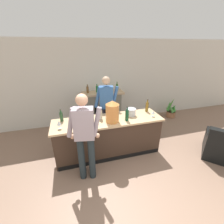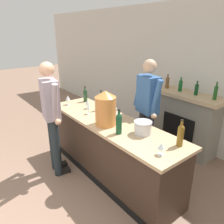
% 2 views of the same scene
% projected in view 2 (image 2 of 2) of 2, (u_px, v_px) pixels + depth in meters
% --- Properties ---
extents(wall_back_panel, '(12.00, 0.07, 2.75)m').
position_uv_depth(wall_back_panel, '(198.00, 79.00, 4.05)').
color(wall_back_panel, silver).
rests_on(wall_back_panel, ground_plane).
extents(bar_counter, '(2.58, 0.72, 0.95)m').
position_uv_depth(bar_counter, '(110.00, 149.00, 3.44)').
color(bar_counter, '#3A291F').
rests_on(bar_counter, ground_plane).
extents(fireplace_stone, '(1.34, 0.52, 1.45)m').
position_uv_depth(fireplace_stone, '(185.00, 121.00, 4.18)').
color(fireplace_stone, gray).
rests_on(fireplace_stone, ground_plane).
extents(person_customer, '(0.65, 0.36, 1.82)m').
position_uv_depth(person_customer, '(52.00, 115.00, 3.33)').
color(person_customer, '#212B2F').
rests_on(person_customer, ground_plane).
extents(person_bartender, '(0.65, 0.36, 1.82)m').
position_uv_depth(person_bartender, '(147.00, 110.00, 3.54)').
color(person_bartender, '#35333E').
rests_on(person_bartender, ground_plane).
extents(copper_dispenser, '(0.30, 0.34, 0.50)m').
position_uv_depth(copper_dispenser, '(106.00, 108.00, 3.06)').
color(copper_dispenser, '#CF7F3D').
rests_on(copper_dispenser, bar_counter).
extents(ice_bucket_steel, '(0.24, 0.24, 0.17)m').
position_uv_depth(ice_bucket_steel, '(143.00, 128.00, 2.85)').
color(ice_bucket_steel, silver).
rests_on(ice_bucket_steel, bar_counter).
extents(wine_bottle_merlot_tall, '(0.08, 0.08, 0.30)m').
position_uv_depth(wine_bottle_merlot_tall, '(107.00, 108.00, 3.39)').
color(wine_bottle_merlot_tall, '#B1BEB7').
rests_on(wine_bottle_merlot_tall, bar_counter).
extents(wine_bottle_chardonnay_pale, '(0.06, 0.06, 0.34)m').
position_uv_depth(wine_bottle_chardonnay_pale, '(101.00, 101.00, 3.68)').
color(wine_bottle_chardonnay_pale, '#1F4A2A').
rests_on(wine_bottle_chardonnay_pale, bar_counter).
extents(wine_bottle_riesling_slim, '(0.07, 0.07, 0.30)m').
position_uv_depth(wine_bottle_riesling_slim, '(85.00, 95.00, 4.12)').
color(wine_bottle_riesling_slim, '#214227').
rests_on(wine_bottle_riesling_slim, bar_counter).
extents(wine_bottle_rose_blush, '(0.08, 0.08, 0.34)m').
position_uv_depth(wine_bottle_rose_blush, '(119.00, 123.00, 2.83)').
color(wine_bottle_rose_blush, '#114125').
rests_on(wine_bottle_rose_blush, bar_counter).
extents(wine_bottle_cabernet_heavy, '(0.08, 0.08, 0.33)m').
position_uv_depth(wine_bottle_cabernet_heavy, '(181.00, 134.00, 2.53)').
color(wine_bottle_cabernet_heavy, brown).
rests_on(wine_bottle_cabernet_heavy, bar_counter).
extents(wine_glass_near_bucket, '(0.07, 0.07, 0.17)m').
position_uv_depth(wine_glass_near_bucket, '(88.00, 107.00, 3.50)').
color(wine_glass_near_bucket, silver).
rests_on(wine_glass_near_bucket, bar_counter).
extents(wine_glass_front_left, '(0.09, 0.09, 0.18)m').
position_uv_depth(wine_glass_front_left, '(68.00, 98.00, 3.94)').
color(wine_glass_front_left, silver).
rests_on(wine_glass_front_left, bar_counter).
extents(wine_glass_mid_counter, '(0.08, 0.08, 0.15)m').
position_uv_depth(wine_glass_mid_counter, '(115.00, 107.00, 3.52)').
color(wine_glass_mid_counter, silver).
rests_on(wine_glass_mid_counter, bar_counter).
extents(wine_glass_back_row, '(0.07, 0.07, 0.16)m').
position_uv_depth(wine_glass_back_row, '(88.00, 102.00, 3.75)').
color(wine_glass_back_row, silver).
rests_on(wine_glass_back_row, bar_counter).
extents(wine_glass_by_dispenser, '(0.08, 0.08, 0.15)m').
position_uv_depth(wine_glass_by_dispenser, '(162.00, 146.00, 2.36)').
color(wine_glass_by_dispenser, silver).
rests_on(wine_glass_by_dispenser, bar_counter).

